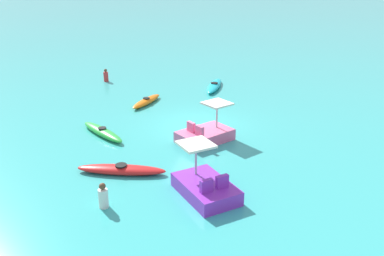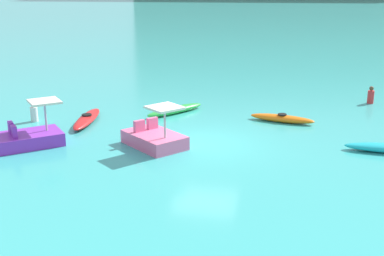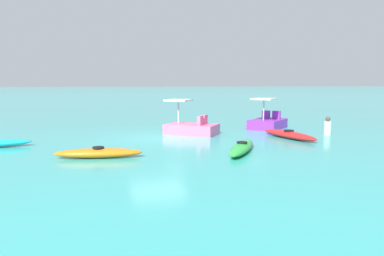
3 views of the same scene
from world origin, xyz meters
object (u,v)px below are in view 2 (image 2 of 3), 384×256
(pedal_boat_purple, at_px, (29,137))
(person_near_shore, at_px, (34,113))
(kayak_orange, at_px, (282,118))
(pedal_boat_pink, at_px, (155,138))
(kayak_red, at_px, (87,119))
(person_by_kayaks, at_px, (371,96))
(kayak_green, at_px, (175,110))

(pedal_boat_purple, relative_size, person_near_shore, 3.18)
(kayak_orange, distance_m, pedal_boat_pink, 6.32)
(kayak_red, relative_size, person_near_shore, 3.95)
(kayak_orange, height_order, pedal_boat_pink, pedal_boat_pink)
(kayak_orange, relative_size, pedal_boat_pink, 1.04)
(pedal_boat_purple, xyz_separation_m, person_by_kayaks, (13.51, 9.60, 0.05))
(kayak_green, relative_size, kayak_orange, 1.03)
(pedal_boat_pink, relative_size, person_by_kayaks, 3.19)
(kayak_green, bearing_deg, pedal_boat_pink, -85.61)
(kayak_green, xyz_separation_m, person_by_kayaks, (9.21, 3.87, 0.22))
(pedal_boat_pink, height_order, person_by_kayaks, pedal_boat_pink)
(kayak_red, relative_size, kayak_orange, 1.19)
(pedal_boat_purple, height_order, pedal_boat_pink, same)
(kayak_green, bearing_deg, pedal_boat_purple, -126.88)
(kayak_orange, relative_size, person_by_kayaks, 3.32)
(pedal_boat_pink, distance_m, person_by_kayaks, 12.40)
(kayak_red, distance_m, person_near_shore, 2.37)
(pedal_boat_pink, bearing_deg, person_by_kayaks, 44.52)
(person_by_kayaks, bearing_deg, kayak_orange, -134.22)
(kayak_orange, xyz_separation_m, person_near_shore, (-10.73, -2.15, 0.22))
(person_near_shore, bearing_deg, kayak_green, 24.58)
(kayak_orange, distance_m, pedal_boat_purple, 10.64)
(kayak_orange, height_order, person_near_shore, person_near_shore)
(kayak_red, xyz_separation_m, kayak_orange, (8.40, 1.82, 0.00))
(person_by_kayaks, bearing_deg, pedal_boat_purple, -144.61)
(kayak_green, relative_size, person_by_kayaks, 3.42)
(kayak_green, bearing_deg, kayak_orange, -5.66)
(pedal_boat_purple, height_order, person_by_kayaks, pedal_boat_purple)
(person_by_kayaks, bearing_deg, kayak_red, -153.94)
(kayak_green, distance_m, person_near_shore, 6.35)
(kayak_red, distance_m, person_by_kayaks, 14.08)
(person_by_kayaks, bearing_deg, pedal_boat_pink, -135.48)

